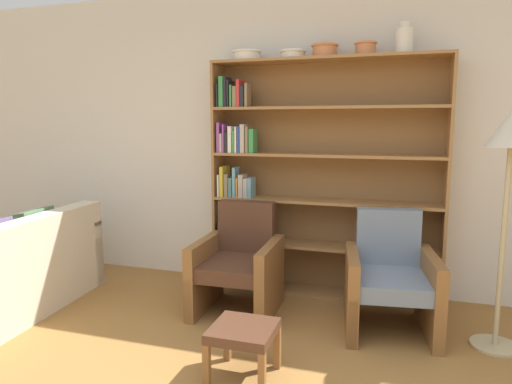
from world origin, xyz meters
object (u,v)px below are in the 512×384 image
bowl_copper (365,48)px  floor_lamp (511,150)px  armchair_leather (239,265)px  armchair_cushioned (390,279)px  bowl_brass (325,50)px  footstool (243,335)px  vase_tall (404,40)px  couch (1,278)px  bowl_cream (293,54)px  bookshelf (304,183)px  bowl_olive (247,55)px

bowl_copper → floor_lamp: bowl_copper is taller
armchair_leather → armchair_cushioned: 1.19m
armchair_cushioned → bowl_brass: bearing=-50.3°
armchair_leather → footstool: 1.04m
vase_tall → footstool: (-0.84, -1.53, -1.91)m
couch → footstool: (2.18, -0.32, -0.02)m
bowl_copper → armchair_cushioned: size_ratio=0.21×
bowl_brass → bowl_copper: size_ratio=1.24×
armchair_leather → armchair_cushioned: (1.19, -0.00, 0.00)m
bowl_cream → bowl_copper: (0.61, 0.00, 0.02)m
couch → armchair_cushioned: (3.00, 0.65, 0.08)m
bowl_brass → footstool: (-0.21, -1.53, -1.87)m
footstool → floor_lamp: bearing=29.9°
bookshelf → vase_tall: bearing=-1.4°
armchair_leather → footstool: size_ratio=2.32×
footstool → bowl_copper: bearing=70.5°
bookshelf → bowl_olive: bearing=-177.8°
bowl_cream → armchair_cushioned: bowl_cream is taller
couch → footstool: size_ratio=4.61×
footstool → bowl_cream: bearing=92.5°
bowl_cream → bowl_brass: bearing=0.0°
floor_lamp → armchair_leather: bearing=177.3°
bowl_cream → couch: size_ratio=0.13×
bookshelf → bowl_olive: size_ratio=8.09×
bowl_olive → bowl_copper: bowl_copper is taller
bowl_copper → armchair_leather: size_ratio=0.21×
bookshelf → bowl_brass: 1.15m
bowl_brass → footstool: size_ratio=0.61×
bowl_olive → footstool: bearing=-72.4°
bookshelf → bowl_brass: bearing=-7.0°
bowl_copper → floor_lamp: (0.99, -0.65, -0.78)m
bookshelf → armchair_cushioned: (0.78, -0.58, -0.62)m
armchair_cushioned → floor_lamp: bearing=165.0°
bowl_olive → bowl_copper: 1.03m
bowl_brass → bowl_copper: same height
bowl_copper → vase_tall: (0.30, 0.00, 0.05)m
armchair_cushioned → floor_lamp: (0.71, -0.09, 0.98)m
vase_tall → floor_lamp: vase_tall is taller
floor_lamp → armchair_cushioned: bearing=173.0°
bookshelf → armchair_leather: bookshelf is taller
bowl_olive → vase_tall: vase_tall is taller
bowl_cream → bowl_brass: bowl_brass is taller
bowl_brass → armchair_leather: (-0.58, -0.56, -1.76)m
armchair_leather → bowl_olive: bearing=-80.2°
bowl_cream → bowl_copper: bowl_copper is taller
vase_tall → bowl_olive: bearing=180.0°
bookshelf → footstool: bearing=-91.6°
bowl_olive → bowl_brass: 0.69m
bowl_brass → floor_lamp: 1.67m
bowl_olive → bowl_brass: bowl_brass is taller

